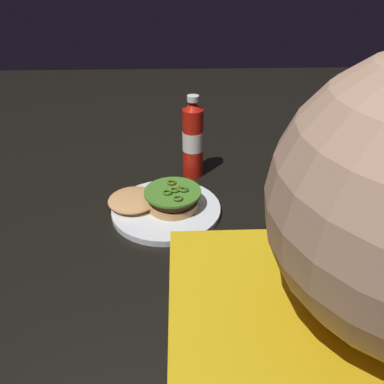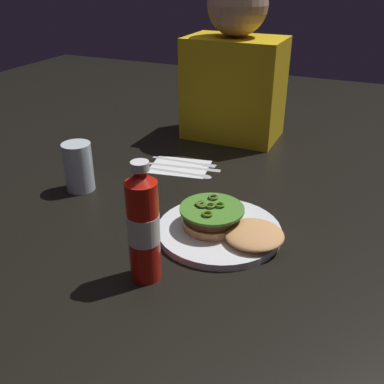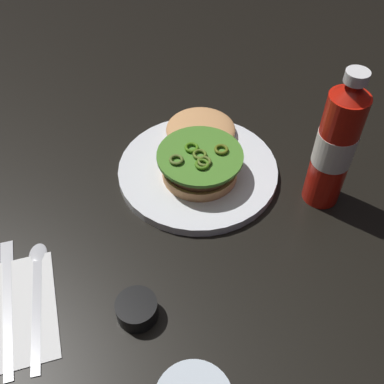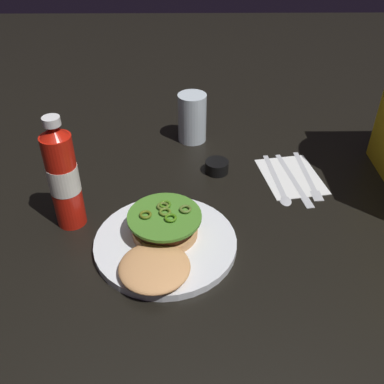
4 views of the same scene
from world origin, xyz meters
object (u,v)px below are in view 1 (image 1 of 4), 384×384
Objects in this scene: dinner_plate at (166,210)px; butter_knife at (272,296)px; fork_utensil at (284,311)px; burger_sandwich at (158,199)px; condiment_cup at (277,233)px; water_glass at (339,199)px; napkin at (285,295)px; spoon_utensil at (262,281)px; ketchup_bottle at (193,140)px.

dinner_plate is 1.26× the size of butter_knife.
dinner_plate is 1.35× the size of fork_utensil.
burger_sandwich is 4.19× the size of condiment_cup.
water_glass reaches higher than fork_utensil.
dinner_plate is at bearing -51.07° from napkin.
spoon_utensil is (0.06, 0.14, -0.01)m from condiment_cup.
water_glass is at bearing -130.64° from butter_knife.
ketchup_bottle is 0.54m from fork_utensil.
ketchup_bottle is at bearing -59.67° from condiment_cup.
fork_utensil reaches higher than napkin.
spoon_utensil is (-0.12, 0.44, -0.10)m from ketchup_bottle.
burger_sandwich is 0.98× the size of ketchup_bottle.
burger_sandwich is at bearing -52.97° from butter_knife.
ketchup_bottle is 1.10× the size of butter_knife.
condiment_cup is 0.33× the size of napkin.
ketchup_bottle is 1.87× the size of water_glass.
dinner_plate reaches higher than napkin.
fork_utensil is at bearing 105.50° from ketchup_bottle.
ketchup_bottle reaches higher than fork_utensil.
condiment_cup reaches higher than butter_knife.
water_glass is 0.30m from napkin.
water_glass is (-0.33, 0.24, -0.05)m from ketchup_bottle.
ketchup_bottle reaches higher than butter_knife.
ketchup_bottle is 0.36m from condiment_cup.
napkin is (0.02, 0.17, -0.01)m from condiment_cup.
condiment_cup reaches higher than fork_utensil.
burger_sandwich is at bearing 63.46° from ketchup_bottle.
butter_knife is 0.04m from fork_utensil.
ketchup_bottle is at bearing -74.97° from butter_knife.
fork_utensil is (-0.22, 0.32, -0.00)m from dinner_plate.
ketchup_bottle is (-0.07, -0.19, 0.10)m from dinner_plate.
spoon_utensil and butter_knife have the same top height.
fork_utensil is at bearing 71.61° from napkin.
condiment_cup is at bearing 21.25° from water_glass.
dinner_plate is 4.88× the size of condiment_cup.
condiment_cup reaches higher than spoon_utensil.
condiment_cup is 0.21m from fork_utensil.
condiment_cup is at bearing 156.09° from dinner_plate.
napkin is at bearing 82.67° from condiment_cup.
dinner_plate is 1.35× the size of spoon_utensil.
burger_sandwich is 1.16× the size of fork_utensil.
water_glass reaches higher than dinner_plate.
dinner_plate is 1.16× the size of burger_sandwich.
water_glass is 0.76× the size of napkin.
water_glass reaches higher than napkin.
butter_knife is at bearing 125.11° from dinner_plate.
burger_sandwich is at bearing -23.47° from condiment_cup.
ketchup_bottle reaches higher than burger_sandwich.
spoon_utensil is (-0.21, 0.25, -0.03)m from burger_sandwich.
dinner_plate reaches higher than butter_knife.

